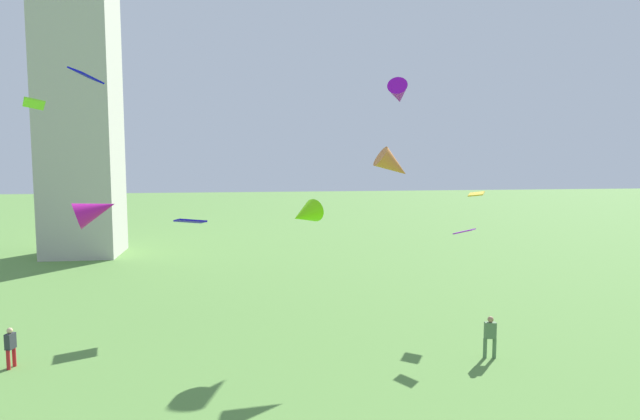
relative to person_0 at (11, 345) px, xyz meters
The scene contains 11 objects.
person_0 is the anchor object (origin of this frame).
person_4 19.95m from the person_0, ahead, with size 0.56×0.34×1.83m.
kite_flying_0 6.86m from the person_0, 15.01° to the right, with size 1.96×1.51×1.45m.
kite_flying_1 24.03m from the person_0, 27.85° to the left, with size 1.87×2.36×1.89m.
kite_flying_2 10.36m from the person_0, 45.32° to the left, with size 1.81×1.55×0.46m.
kite_flying_3 18.68m from the person_0, 12.14° to the left, with size 2.03×1.25×1.85m.
kite_flying_4 20.53m from the person_0, ahead, with size 1.14×1.09×0.33m.
kite_flying_6 14.14m from the person_0, 79.50° to the left, with size 1.67×1.96×0.82m.
kite_flying_9 23.70m from the person_0, 15.36° to the left, with size 1.25×1.40×0.26m.
kite_flying_10 10.69m from the person_0, 88.23° to the left, with size 1.30×1.46×0.52m.
kite_flying_11 13.49m from the person_0, 10.89° to the left, with size 1.97×2.00×1.35m.
Camera 1 is at (-1.08, -3.75, 8.88)m, focal length 32.38 mm.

